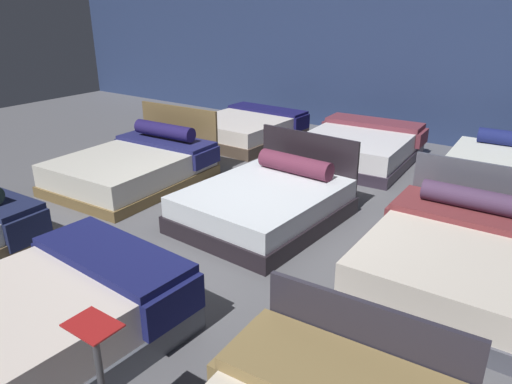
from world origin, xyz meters
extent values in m
cube|color=#5B5B60|center=(0.00, 0.00, -0.01)|extent=(18.00, 18.00, 0.02)
cube|color=navy|center=(0.00, 4.79, 1.75)|extent=(18.00, 0.06, 3.50)
cube|color=#1B2143|center=(-1.53, -1.93, 0.26)|extent=(0.09, 0.51, 0.32)
cube|color=#4F535D|center=(0.01, -2.79, 0.10)|extent=(1.55, 2.10, 0.21)
cube|color=silver|center=(0.01, -2.79, 0.37)|extent=(1.49, 2.04, 0.33)
cube|color=navy|center=(0.05, -2.10, 0.57)|extent=(1.46, 0.65, 0.07)
cube|color=navy|center=(-0.68, -2.06, 0.39)|extent=(0.10, 0.58, 0.30)
cube|color=navy|center=(0.78, -2.14, 0.39)|extent=(0.10, 0.58, 0.30)
cube|color=#2E2B37|center=(2.17, -1.89, 0.42)|extent=(1.33, 0.11, 0.83)
cube|color=olive|center=(2.19, -2.21, 0.51)|extent=(1.43, 0.65, 0.08)
cube|color=olive|center=(1.47, -2.25, 0.35)|extent=(0.12, 0.58, 0.22)
cube|color=brown|center=(-2.22, 0.06, 0.07)|extent=(1.69, 2.21, 0.14)
cube|color=silver|center=(-2.22, 0.06, 0.30)|extent=(1.63, 2.14, 0.31)
cube|color=brown|center=(-2.27, 1.13, 0.48)|extent=(1.50, 0.11, 0.96)
cube|color=navy|center=(-2.26, 0.81, 0.48)|extent=(1.60, 0.66, 0.06)
cube|color=navy|center=(-3.05, 0.77, 0.34)|extent=(0.09, 0.59, 0.23)
cube|color=navy|center=(-1.47, 0.85, 0.34)|extent=(0.09, 0.59, 0.23)
cylinder|color=#1F184F|center=(-2.26, 0.80, 0.65)|extent=(1.08, 0.27, 0.22)
cube|color=black|center=(0.06, 0.10, 0.10)|extent=(1.63, 2.01, 0.21)
cube|color=silver|center=(0.06, 0.10, 0.33)|extent=(1.57, 1.94, 0.24)
cube|color=black|center=(0.11, 1.06, 0.46)|extent=(1.44, 0.12, 0.91)
cylinder|color=#5F273D|center=(0.09, 0.76, 0.56)|extent=(1.02, 0.29, 0.24)
cube|color=#50525D|center=(2.25, 0.02, 0.09)|extent=(1.56, 2.08, 0.17)
cube|color=beige|center=(2.25, 0.02, 0.31)|extent=(1.50, 2.02, 0.28)
cube|color=#50525D|center=(2.23, 1.05, 0.46)|extent=(1.43, 0.06, 0.91)
cube|color=maroon|center=(2.24, 0.68, 0.49)|extent=(1.51, 0.70, 0.06)
cube|color=maroon|center=(1.47, 0.67, 0.31)|extent=(0.07, 0.68, 0.29)
cylinder|color=#4B3352|center=(2.24, 0.71, 0.62)|extent=(1.04, 0.23, 0.22)
cube|color=brown|center=(-2.24, 2.87, 0.10)|extent=(1.66, 2.01, 0.20)
cube|color=silver|center=(-2.24, 2.87, 0.33)|extent=(1.60, 1.95, 0.26)
cube|color=#16154D|center=(-2.22, 3.58, 0.49)|extent=(1.61, 0.53, 0.05)
cube|color=#16154D|center=(-3.03, 3.59, 0.33)|extent=(0.06, 0.50, 0.27)
cube|color=#16154D|center=(-1.42, 3.56, 0.33)|extent=(0.06, 0.50, 0.27)
cube|color=#302735|center=(0.02, 2.91, 0.09)|extent=(1.76, 2.12, 0.18)
cube|color=silver|center=(0.02, 2.91, 0.33)|extent=(1.69, 2.06, 0.30)
cube|color=brown|center=(-0.01, 3.63, 0.52)|extent=(1.65, 0.63, 0.08)
cube|color=brown|center=(-0.85, 3.58, 0.36)|extent=(0.11, 0.55, 0.23)
cube|color=brown|center=(0.82, 3.67, 0.36)|extent=(0.11, 0.55, 0.23)
cube|color=brown|center=(2.21, 2.92, 0.08)|extent=(1.70, 2.14, 0.15)
cube|color=white|center=(2.21, 2.92, 0.30)|extent=(1.63, 2.08, 0.29)
cube|color=#B21E1E|center=(1.14, -3.05, 0.94)|extent=(0.28, 0.20, 0.01)
camera|label=1|loc=(2.99, -4.22, 2.50)|focal=33.50mm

